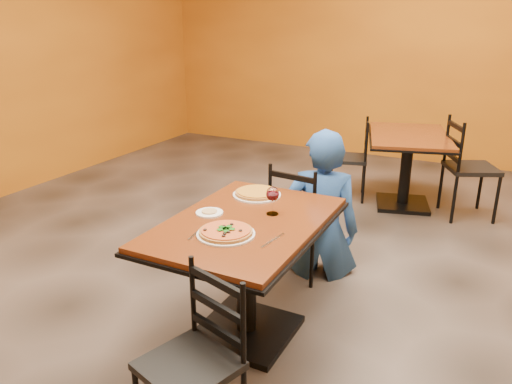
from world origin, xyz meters
The scene contains 18 objects.
floor centered at (0.00, 0.00, 0.00)m, with size 7.00×8.00×0.01m, color black.
wall_back centered at (0.00, 4.00, 1.50)m, with size 7.00×0.01×3.00m, color #C46F15.
table_main centered at (0.00, -0.50, 0.56)m, with size 0.83×1.23×0.75m.
table_second centered at (0.41, 2.15, 0.55)m, with size 1.04×1.30×0.75m.
chair_main_near centered at (0.16, -1.34, 0.41)m, with size 0.37×0.37×0.82m, color black, non-canonical shape.
chair_main_far centered at (0.00, 0.39, 0.43)m, with size 0.39×0.39×0.87m, color black, non-canonical shape.
chair_second_left centered at (-0.19, 2.15, 0.42)m, with size 0.38×0.38×0.85m, color black, non-canonical shape.
chair_second_right centered at (1.01, 2.15, 0.48)m, with size 0.43×0.43×0.96m, color black, non-canonical shape.
diner centered at (0.12, 0.47, 0.55)m, with size 0.57×0.37×1.10m, color navy.
plate_main centered at (0.00, -0.72, 0.76)m, with size 0.31×0.31×0.01m, color white.
pizza_main centered at (0.00, -0.72, 0.77)m, with size 0.28×0.28×0.02m, color maroon.
plate_far centered at (-0.13, -0.10, 0.76)m, with size 0.31×0.31×0.01m, color white.
pizza_far centered at (-0.13, -0.10, 0.77)m, with size 0.28×0.28×0.02m, color gold.
side_plate centered at (-0.24, -0.51, 0.76)m, with size 0.16×0.16×0.01m, color white.
dip centered at (-0.24, -0.51, 0.76)m, with size 0.09×0.09×0.01m, color tan.
wine_glass centered at (0.10, -0.35, 0.84)m, with size 0.08×0.08×0.18m, color white, non-canonical shape.
fork centered at (-0.15, -0.78, 0.75)m, with size 0.01×0.19×0.00m, color silver.
knife centered at (0.25, -0.68, 0.75)m, with size 0.01×0.21×0.00m, color silver.
Camera 1 is at (1.22, -2.78, 1.83)m, focal length 34.74 mm.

